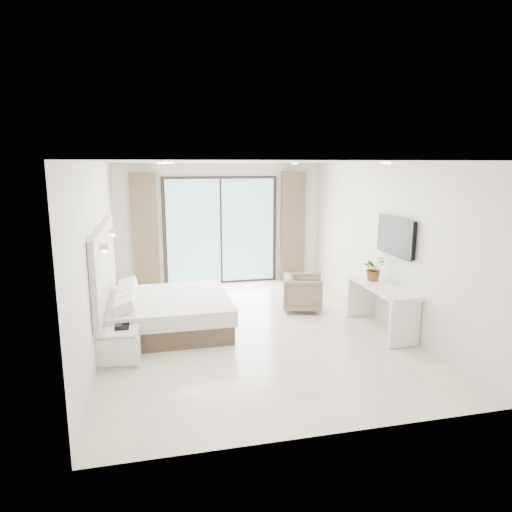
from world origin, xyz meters
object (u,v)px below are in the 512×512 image
at_px(nightstand, 119,347).
at_px(armchair, 303,291).
at_px(bed, 167,313).
at_px(console_desk, 381,297).

distance_m(nightstand, armchair, 3.59).
relative_size(bed, armchair, 2.74).
relative_size(nightstand, console_desk, 0.35).
bearing_deg(nightstand, armchair, 34.40).
relative_size(bed, console_desk, 1.22).
xyz_separation_m(bed, console_desk, (3.37, -0.81, 0.27)).
height_order(bed, nightstand, bed).
height_order(bed, console_desk, console_desk).
bearing_deg(bed, nightstand, -120.83).
height_order(nightstand, armchair, armchair).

